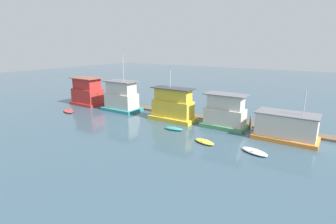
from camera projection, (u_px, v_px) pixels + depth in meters
name	position (u px, v px, depth m)	size (l,w,h in m)	color
ground_plane	(172.00, 119.00, 41.04)	(200.00, 200.00, 0.00)	#385160
dock_walkway	(183.00, 114.00, 43.73)	(51.00, 1.99, 0.30)	brown
houseboat_red	(87.00, 92.00, 50.86)	(6.15, 4.03, 5.23)	red
houseboat_teal	(121.00, 97.00, 46.17)	(6.67, 4.03, 9.68)	teal
houseboat_yellow	(173.00, 106.00, 40.00)	(7.29, 3.42, 7.64)	gold
houseboat_green	(225.00, 113.00, 36.38)	(6.07, 3.26, 4.83)	#4C9360
houseboat_orange	(286.00, 127.00, 31.83)	(7.44, 3.98, 6.29)	orange
dinghy_red	(68.00, 111.00, 45.46)	(3.33, 2.35, 0.37)	red
dinghy_teal	(174.00, 129.00, 35.85)	(2.84, 1.39, 0.40)	teal
dinghy_yellow	(204.00, 142.00, 31.00)	(2.99, 1.88, 0.39)	yellow
dinghy_white	(255.00, 152.00, 28.09)	(3.36, 2.22, 0.41)	white
mooring_post_near_left	(251.00, 124.00, 36.27)	(0.30, 0.30, 1.42)	#846B4C
mooring_post_far_right	(250.00, 122.00, 36.27)	(0.22, 0.22, 1.92)	#846B4C
mooring_post_near_right	(173.00, 112.00, 43.21)	(0.29, 0.29, 1.29)	brown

